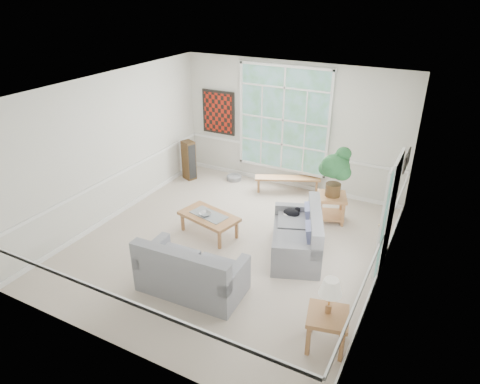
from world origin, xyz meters
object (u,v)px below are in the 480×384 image
object	(u,v)px
coffee_table	(209,225)
loveseat_right	(296,232)
loveseat_front	(192,266)
end_table	(331,208)
side_table	(326,330)

from	to	relation	value
coffee_table	loveseat_right	bearing A→B (deg)	19.17
loveseat_front	coffee_table	distance (m)	1.73
end_table	side_table	world-z (taller)	end_table
coffee_table	side_table	distance (m)	3.43
loveseat_right	end_table	bearing A→B (deg)	60.64
loveseat_right	loveseat_front	world-z (taller)	loveseat_front
loveseat_front	side_table	bearing A→B (deg)	-7.07
loveseat_right	coffee_table	xyz separation A→B (m)	(-1.76, -0.19, -0.23)
end_table	loveseat_front	bearing A→B (deg)	-112.29
coffee_table	side_table	size ratio (longest dim) A/B	2.09
end_table	coffee_table	bearing A→B (deg)	-139.87
loveseat_right	end_table	xyz separation A→B (m)	(0.22, 1.48, -0.15)
loveseat_front	coffee_table	world-z (taller)	loveseat_front
loveseat_right	loveseat_front	xyz separation A→B (m)	(-1.12, -1.77, 0.01)
coffee_table	side_table	xyz separation A→B (m)	(2.95, -1.76, 0.06)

